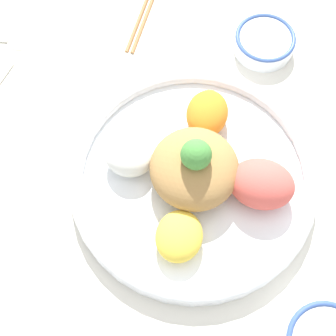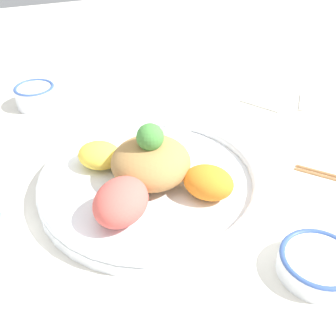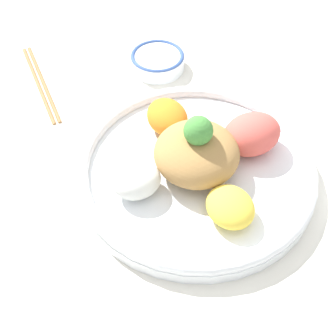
{
  "view_description": "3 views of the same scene",
  "coord_description": "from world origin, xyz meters",
  "px_view_note": "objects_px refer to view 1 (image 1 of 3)",
  "views": [
    {
      "loc": [
        0.17,
        -0.16,
        0.66
      ],
      "look_at": [
        -0.04,
        -0.03,
        0.09
      ],
      "focal_mm": 50.0,
      "sensor_mm": 36.0,
      "label": 1
    },
    {
      "loc": [
        0.13,
        0.48,
        0.42
      ],
      "look_at": [
        -0.04,
        0.05,
        0.07
      ],
      "focal_mm": 42.0,
      "sensor_mm": 36.0,
      "label": 2
    },
    {
      "loc": [
        0.07,
        -0.44,
        0.56
      ],
      "look_at": [
        -0.06,
        -0.02,
        0.05
      ],
      "focal_mm": 50.0,
      "sensor_mm": 36.0,
      "label": 3
    }
  ],
  "objects_px": {
    "chopsticks_pair_near": "(149,0)",
    "serving_spoon_main": "(7,39)",
    "sauce_bowl_red": "(264,42)",
    "salad_platter": "(195,176)"
  },
  "relations": [
    {
      "from": "sauce_bowl_red",
      "to": "chopsticks_pair_near",
      "type": "xyz_separation_m",
      "value": [
        -0.19,
        -0.11,
        -0.01
      ]
    },
    {
      "from": "sauce_bowl_red",
      "to": "serving_spoon_main",
      "type": "height_order",
      "value": "sauce_bowl_red"
    },
    {
      "from": "salad_platter",
      "to": "sauce_bowl_red",
      "type": "bearing_deg",
      "value": 121.58
    },
    {
      "from": "sauce_bowl_red",
      "to": "serving_spoon_main",
      "type": "distance_m",
      "value": 0.44
    },
    {
      "from": "chopsticks_pair_near",
      "to": "serving_spoon_main",
      "type": "relative_size",
      "value": 1.64
    },
    {
      "from": "salad_platter",
      "to": "chopsticks_pair_near",
      "type": "xyz_separation_m",
      "value": [
        -0.34,
        0.12,
        -0.02
      ]
    },
    {
      "from": "sauce_bowl_red",
      "to": "chopsticks_pair_near",
      "type": "bearing_deg",
      "value": -149.6
    },
    {
      "from": "salad_platter",
      "to": "sauce_bowl_red",
      "type": "xyz_separation_m",
      "value": [
        -0.15,
        0.24,
        -0.01
      ]
    },
    {
      "from": "chopsticks_pair_near",
      "to": "serving_spoon_main",
      "type": "xyz_separation_m",
      "value": [
        -0.06,
        -0.25,
        -0.0
      ]
    },
    {
      "from": "chopsticks_pair_near",
      "to": "serving_spoon_main",
      "type": "bearing_deg",
      "value": 125.27
    }
  ]
}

